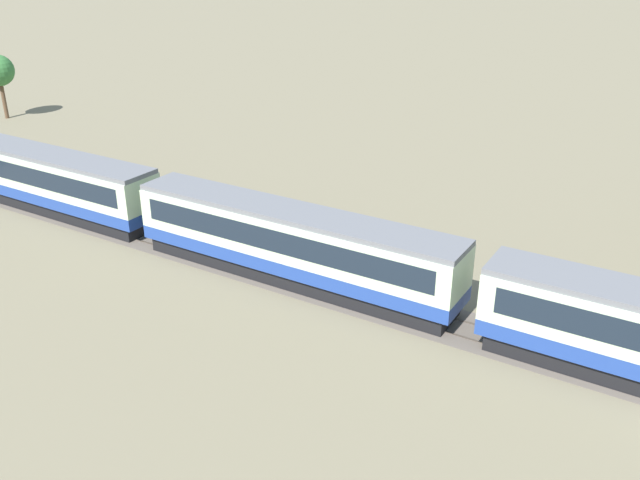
{
  "coord_description": "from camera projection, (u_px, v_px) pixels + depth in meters",
  "views": [
    {
      "loc": [
        -1.71,
        -27.01,
        18.0
      ],
      "look_at": [
        -19.51,
        1.99,
        2.56
      ],
      "focal_mm": 38.0,
      "sensor_mm": 36.0,
      "label": 1
    }
  ],
  "objects": [
    {
      "name": "passenger_train",
      "position": [
        296.0,
        243.0,
        37.5
      ],
      "size": [
        104.98,
        3.1,
        4.28
      ],
      "color": "#234293",
      "rests_on": "ground_plane"
    },
    {
      "name": "railway_track",
      "position": [
        252.0,
        267.0,
        39.97
      ],
      "size": [
        169.92,
        3.6,
        0.04
      ],
      "color": "#665B51",
      "rests_on": "ground_plane"
    }
  ]
}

